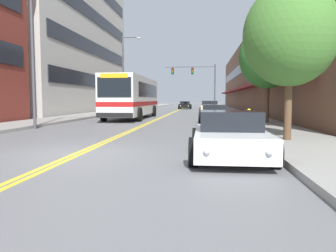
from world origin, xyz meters
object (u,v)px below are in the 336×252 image
at_px(car_champagne_parked_right_end, 210,108).
at_px(fire_hydrant, 249,118).
at_px(city_bus, 133,96).
at_px(street_lamp_left_near, 36,38).
at_px(street_lamp_left_far, 125,68).
at_px(traffic_signal_mast, 198,77).
at_px(car_charcoal_parked_right_far, 208,106).
at_px(car_red_parked_left_near, 141,106).
at_px(street_tree_right_near, 290,35).
at_px(car_white_parked_right_foreground, 230,136).
at_px(car_black_moving_lead, 185,105).
at_px(car_beige_parked_right_mid, 215,115).
at_px(street_tree_right_mid, 268,57).

height_order(car_champagne_parked_right_end, fire_hydrant, car_champagne_parked_right_end).
distance_m(city_bus, street_lamp_left_near, 10.85).
bearing_deg(street_lamp_left_far, traffic_signal_mast, 56.24).
height_order(car_charcoal_parked_right_far, car_champagne_parked_right_end, car_champagne_parked_right_end).
xyz_separation_m(car_champagne_parked_right_end, traffic_signal_mast, (-1.56, 11.20, 4.06)).
xyz_separation_m(car_red_parked_left_near, street_tree_right_near, (10.93, -29.86, 3.11)).
distance_m(car_white_parked_right_foreground, car_black_moving_lead, 44.60).
distance_m(car_white_parked_right_foreground, car_beige_parked_right_mid, 12.36).
bearing_deg(car_beige_parked_right_mid, car_champagne_parked_right_end, 90.18).
height_order(car_red_parked_left_near, traffic_signal_mast, traffic_signal_mast).
height_order(street_lamp_left_near, fire_hydrant, street_lamp_left_near).
bearing_deg(street_lamp_left_far, street_lamp_left_near, -90.10).
bearing_deg(street_tree_right_near, city_bus, 120.43).
xyz_separation_m(city_bus, street_tree_right_mid, (9.61, -6.03, 2.25)).
height_order(traffic_signal_mast, street_tree_right_near, traffic_signal_mast).
distance_m(car_charcoal_parked_right_far, car_black_moving_lead, 6.85).
distance_m(car_charcoal_parked_right_far, street_lamp_left_near, 32.71).
height_order(car_white_parked_right_foreground, car_champagne_parked_right_end, car_champagne_parked_right_end).
xyz_separation_m(car_red_parked_left_near, car_white_parked_right_foreground, (8.73, -32.71, -0.04)).
bearing_deg(city_bus, street_lamp_left_far, 106.98).
bearing_deg(car_white_parked_right_foreground, city_bus, 110.19).
bearing_deg(street_lamp_left_far, car_black_moving_lead, 71.98).
height_order(city_bus, traffic_signal_mast, traffic_signal_mast).
height_order(city_bus, car_champagne_parked_right_end, city_bus).
bearing_deg(fire_hydrant, car_black_moving_lead, 98.39).
bearing_deg(car_black_moving_lead, street_lamp_left_near, -98.80).
bearing_deg(fire_hydrant, street_tree_right_mid, 64.85).
relative_size(city_bus, car_charcoal_parked_right_far, 2.56).
height_order(traffic_signal_mast, street_lamp_left_far, street_lamp_left_far).
height_order(street_lamp_left_far, fire_hydrant, street_lamp_left_far).
distance_m(city_bus, car_charcoal_parked_right_far, 22.03).
distance_m(car_beige_parked_right_mid, fire_hydrant, 4.26).
bearing_deg(car_white_parked_right_foreground, car_champagne_parked_right_end, 90.06).
xyz_separation_m(car_beige_parked_right_mid, street_lamp_left_near, (-9.40, -4.77, 4.18)).
distance_m(car_beige_parked_right_mid, street_tree_right_mid, 4.77).
relative_size(car_charcoal_parked_right_far, car_champagne_parked_right_end, 1.05).
relative_size(car_red_parked_left_near, street_lamp_left_far, 0.58).
bearing_deg(city_bus, car_black_moving_lead, 84.03).
xyz_separation_m(car_champagne_parked_right_end, car_black_moving_lead, (-3.65, 17.01, -0.07)).
bearing_deg(car_black_moving_lead, car_champagne_parked_right_end, -77.89).
bearing_deg(fire_hydrant, car_champagne_parked_right_end, 95.00).
bearing_deg(street_tree_right_near, traffic_signal_mast, 96.04).
relative_size(car_red_parked_left_near, fire_hydrant, 5.30).
bearing_deg(street_tree_right_mid, car_black_moving_lead, 101.72).
bearing_deg(fire_hydrant, car_white_parked_right_foreground, -100.98).
bearing_deg(car_white_parked_right_foreground, street_lamp_left_near, 141.04).
bearing_deg(car_charcoal_parked_right_far, fire_hydrant, -86.88).
distance_m(car_white_parked_right_foreground, car_champagne_parked_right_end, 27.43).
relative_size(car_charcoal_parked_right_far, street_tree_right_near, 0.82).
height_order(car_charcoal_parked_right_far, car_black_moving_lead, car_charcoal_parked_right_far).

